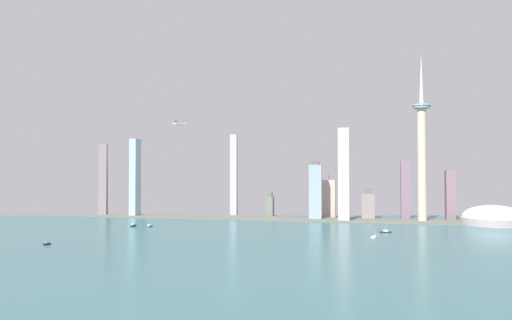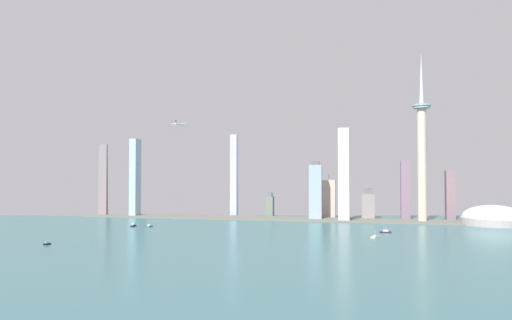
% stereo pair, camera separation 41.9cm
% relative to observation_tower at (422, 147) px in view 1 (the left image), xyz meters
% --- Properties ---
extents(ground_plane, '(6000.00, 6000.00, 0.00)m').
position_rel_observation_tower_xyz_m(ground_plane, '(-300.25, -485.63, -137.25)').
color(ground_plane, '#36666A').
extents(waterfront_pier, '(890.08, 69.83, 2.57)m').
position_rel_observation_tower_xyz_m(waterfront_pier, '(-300.25, -5.90, -135.96)').
color(waterfront_pier, '#66665B').
rests_on(waterfront_pier, ground).
extents(observation_tower, '(33.26, 33.26, 309.06)m').
position_rel_observation_tower_xyz_m(observation_tower, '(0.00, 0.00, 0.00)').
color(observation_tower, beige).
rests_on(observation_tower, ground).
extents(stadium_dome, '(107.22, 107.22, 42.60)m').
position_rel_observation_tower_xyz_m(stadium_dome, '(114.24, -18.08, -126.12)').
color(stadium_dome, '#A09597').
rests_on(stadium_dome, ground).
extents(skyscraper_0, '(27.23, 18.52, 86.20)m').
position_rel_observation_tower_xyz_m(skyscraper_0, '(-173.04, 49.58, -99.58)').
color(skyscraper_0, '#C4A99D').
rests_on(skyscraper_0, ground).
extents(skyscraper_1, '(16.87, 20.84, 112.40)m').
position_rel_observation_tower_xyz_m(skyscraper_1, '(-25.12, 60.66, -81.05)').
color(skyscraper_1, slate).
rests_on(skyscraper_1, ground).
extents(skyscraper_2, '(16.19, 23.02, 93.74)m').
position_rel_observation_tower_xyz_m(skyscraper_2, '(56.24, 55.79, -90.38)').
color(skyscraper_2, slate).
rests_on(skyscraper_2, ground).
extents(skyscraper_3, '(17.22, 27.15, 92.78)m').
position_rel_observation_tower_xyz_m(skyscraper_3, '(-578.02, 36.04, -94.36)').
color(skyscraper_3, '#96ABB3').
rests_on(skyscraper_3, ground).
extents(skyscraper_4, '(24.20, 25.23, 59.86)m').
position_rel_observation_tower_xyz_m(skyscraper_4, '(-95.90, 36.87, -110.57)').
color(skyscraper_4, gray).
rests_on(skyscraper_4, ground).
extents(skyscraper_5, '(14.39, 24.94, 159.22)m').
position_rel_observation_tower_xyz_m(skyscraper_5, '(-564.04, -12.50, -57.64)').
color(skyscraper_5, '#9CB8CB').
rests_on(skyscraper_5, ground).
extents(skyscraper_6, '(23.89, 16.07, 112.07)m').
position_rel_observation_tower_xyz_m(skyscraper_6, '(-193.91, 0.21, -83.52)').
color(skyscraper_6, '#8EA1B1').
rests_on(skyscraper_6, ground).
extents(skyscraper_7, '(20.42, 22.54, 172.60)m').
position_rel_observation_tower_xyz_m(skyscraper_7, '(-139.61, -16.49, -50.95)').
color(skyscraper_7, beige).
rests_on(skyscraper_7, ground).
extents(skyscraper_8, '(14.36, 17.30, 48.81)m').
position_rel_observation_tower_xyz_m(skyscraper_8, '(-292.32, 47.57, -115.33)').
color(skyscraper_8, slate).
rests_on(skyscraper_8, ground).
extents(skyscraper_9, '(14.05, 17.21, 169.41)m').
position_rel_observation_tower_xyz_m(skyscraper_9, '(-368.54, 47.77, -52.55)').
color(skyscraper_9, '#B1ADD4').
rests_on(skyscraper_9, ground).
extents(skyscraper_10, '(18.65, 17.67, 174.21)m').
position_rel_observation_tower_xyz_m(skyscraper_10, '(-636.17, -8.39, -62.68)').
color(skyscraper_10, gray).
rests_on(skyscraper_10, ground).
extents(boat_0, '(13.00, 18.77, 9.16)m').
position_rel_observation_tower_xyz_m(boat_0, '(-87.19, -228.09, -136.08)').
color(boat_0, beige).
rests_on(boat_0, ground).
extents(boat_1, '(6.58, 9.27, 4.78)m').
position_rel_observation_tower_xyz_m(boat_1, '(-488.58, -390.87, -135.54)').
color(boat_1, black).
rests_on(boat_1, ground).
extents(boat_2, '(4.78, 12.98, 5.13)m').
position_rel_observation_tower_xyz_m(boat_2, '(-479.00, -182.56, -135.39)').
color(boat_2, '#131636').
rests_on(boat_2, ground).
extents(boat_3, '(17.59, 9.20, 9.80)m').
position_rel_observation_tower_xyz_m(boat_3, '(-71.23, -170.70, -135.77)').
color(boat_3, '#1E1531').
rests_on(boat_3, ground).
extents(boat_4, '(6.93, 14.58, 3.82)m').
position_rel_observation_tower_xyz_m(boat_4, '(-450.57, -180.94, -135.89)').
color(boat_4, navy).
rests_on(boat_4, ground).
extents(airplane, '(32.09, 29.36, 7.74)m').
position_rel_observation_tower_xyz_m(airplane, '(-437.27, -84.84, 43.08)').
color(airplane, white).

